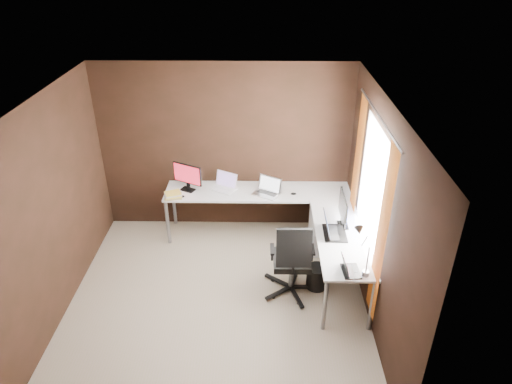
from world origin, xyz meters
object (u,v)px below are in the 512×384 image
(drawer_pedestal, at_px, (325,230))
(book_stack, at_px, (173,195))
(office_chair, at_px, (292,272))
(wastebasket, at_px, (317,277))
(laptop_silver, at_px, (268,190))
(monitor_right, at_px, (343,209))
(laptop_black_big, at_px, (332,230))
(monitor_left, at_px, (187,176))
(desk_lamp, at_px, (362,245))
(laptop_white, at_px, (225,185))
(laptop_black_small, at_px, (349,269))

(drawer_pedestal, bearing_deg, book_stack, 175.98)
(office_chair, height_order, wastebasket, office_chair)
(drawer_pedestal, distance_m, laptop_silver, 0.99)
(wastebasket, bearing_deg, monitor_right, 45.22)
(laptop_black_big, bearing_deg, drawer_pedestal, -2.05)
(monitor_right, bearing_deg, laptop_black_big, 141.58)
(laptop_silver, distance_m, wastebasket, 1.43)
(monitor_left, xyz_separation_m, laptop_black_big, (1.92, -1.09, -0.17))
(wastebasket, bearing_deg, laptop_silver, 118.95)
(monitor_left, bearing_deg, wastebasket, -7.63)
(drawer_pedestal, xyz_separation_m, book_stack, (-2.14, 0.15, 0.47))
(monitor_left, relative_size, laptop_silver, 0.97)
(desk_lamp, distance_m, wastebasket, 1.16)
(laptop_silver, xyz_separation_m, office_chair, (0.29, -1.22, -0.48))
(drawer_pedestal, bearing_deg, monitor_left, 169.16)
(laptop_black_big, relative_size, book_stack, 1.45)
(drawer_pedestal, relative_size, office_chair, 0.58)
(office_chair, distance_m, wastebasket, 0.38)
(laptop_black_big, bearing_deg, desk_lamp, -163.77)
(book_stack, distance_m, office_chair, 2.00)
(laptop_white, xyz_separation_m, book_stack, (-0.70, -0.27, -0.01))
(laptop_white, bearing_deg, laptop_black_small, -23.09)
(laptop_black_big, bearing_deg, office_chair, 115.74)
(monitor_right, bearing_deg, laptop_white, 59.22)
(laptop_white, distance_m, laptop_black_small, 2.39)
(laptop_white, relative_size, laptop_black_small, 1.51)
(laptop_silver, bearing_deg, wastebasket, -30.73)
(book_stack, xyz_separation_m, office_chair, (1.61, -1.09, -0.46))
(monitor_left, relative_size, laptop_black_small, 1.52)
(book_stack, bearing_deg, laptop_black_big, -22.41)
(monitor_left, height_order, laptop_black_small, monitor_left)
(laptop_black_big, bearing_deg, wastebasket, 130.01)
(drawer_pedestal, bearing_deg, laptop_black_big, -93.05)
(office_chair, bearing_deg, laptop_black_big, 24.45)
(laptop_silver, relative_size, book_stack, 1.58)
(monitor_right, bearing_deg, office_chair, 123.47)
(monitor_left, relative_size, wastebasket, 1.39)
(laptop_white, distance_m, laptop_black_big, 1.80)
(monitor_left, height_order, laptop_silver, monitor_left)
(laptop_silver, relative_size, wastebasket, 1.43)
(laptop_black_small, relative_size, wastebasket, 0.91)
(drawer_pedestal, xyz_separation_m, laptop_black_small, (0.05, -1.45, 0.47))
(office_chair, bearing_deg, laptop_white, 123.61)
(monitor_left, distance_m, office_chair, 2.05)
(drawer_pedestal, height_order, monitor_left, monitor_left)
(monitor_right, distance_m, book_stack, 2.36)
(office_chair, bearing_deg, desk_lamp, -36.39)
(laptop_silver, distance_m, book_stack, 1.33)
(drawer_pedestal, distance_m, monitor_right, 0.87)
(laptop_black_small, height_order, office_chair, office_chair)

